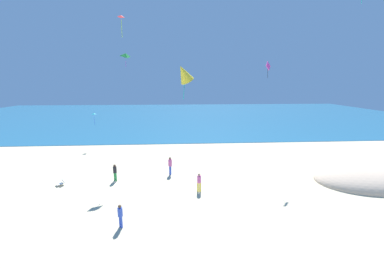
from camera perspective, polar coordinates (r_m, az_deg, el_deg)
ground_plane at (r=21.27m, az=-0.28°, el=-10.88°), size 120.00×120.00×0.00m
ocean_water at (r=62.75m, az=-2.57°, el=4.68°), size 120.00×60.00×0.05m
dune_mound at (r=25.79m, az=35.90°, el=-9.08°), size 8.49×5.94×2.48m
beach_chair_far_left at (r=23.02m, az=-28.86°, el=-9.97°), size 0.80×0.79×0.57m
person_0 at (r=15.30m, az=-16.78°, el=-17.81°), size 0.41×0.41×1.45m
person_1 at (r=18.90m, az=1.70°, el=-11.09°), size 0.32×0.32×1.51m
person_2 at (r=21.86m, az=-17.95°, el=-8.39°), size 0.41×0.41×1.51m
person_3 at (r=22.28m, az=-5.26°, el=-7.16°), size 0.42×0.42×1.68m
kite_teal at (r=33.40m, az=-22.42°, el=4.55°), size 0.59×0.54×1.49m
kite_yellow at (r=11.76m, az=-1.95°, el=14.39°), size 1.21×1.14×1.74m
kite_green at (r=23.72m, az=-15.56°, el=17.86°), size 1.05×1.04×1.34m
kite_red at (r=18.34m, az=-16.63°, el=25.32°), size 0.45×0.41×1.42m
kite_magenta at (r=23.92m, az=17.76°, el=15.29°), size 0.65×0.60×1.52m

